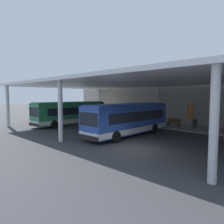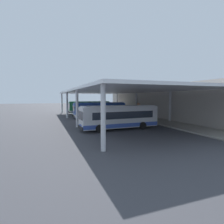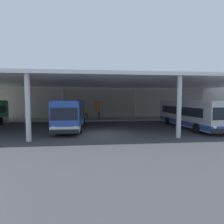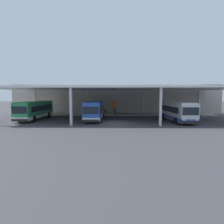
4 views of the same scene
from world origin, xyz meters
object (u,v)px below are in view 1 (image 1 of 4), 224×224
at_px(bus_nearest_bay, 71,113).
at_px(bus_second_bay, 129,119).
at_px(bench_waiting, 174,122).
at_px(trash_bin, 195,123).
at_px(banner_sign, 190,113).

height_order(bus_nearest_bay, bus_second_bay, same).
bearing_deg(bus_nearest_bay, bench_waiting, 34.45).
distance_m(bus_nearest_bay, trash_bin, 16.05).
bearing_deg(banner_sign, trash_bin, 82.34).
bearing_deg(bus_second_bay, bus_nearest_bay, 177.62).
bearing_deg(bus_nearest_bay, bus_second_bay, -2.38).
height_order(trash_bin, banner_sign, banner_sign).
xyz_separation_m(bench_waiting, banner_sign, (2.40, -0.88, 1.32)).
xyz_separation_m(bus_nearest_bay, banner_sign, (13.69, 6.87, 0.32)).
distance_m(bus_second_bay, bench_waiting, 8.28).
relative_size(bench_waiting, trash_bin, 1.84).
height_order(bus_second_bay, trash_bin, bus_second_bay).
distance_m(bus_nearest_bay, bench_waiting, 13.74).
bearing_deg(trash_bin, banner_sign, -97.66).
relative_size(bus_second_bay, banner_sign, 3.29).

